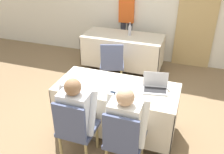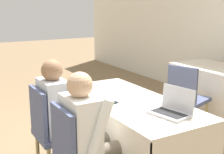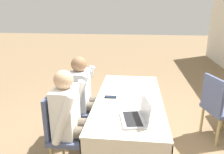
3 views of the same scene
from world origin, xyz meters
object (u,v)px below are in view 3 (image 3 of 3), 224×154
at_px(cell_phone, 111,97).
at_px(chair_near_left, 79,105).
at_px(chair_near_right, 65,129).
at_px(person_white_shirt, 73,116).
at_px(chair_far_spare, 219,105).
at_px(person_checkered_shirt, 86,94).
at_px(laptop, 136,116).

relative_size(cell_phone, chair_near_left, 0.16).
xyz_separation_m(chair_near_right, person_white_shirt, (0.00, 0.10, 0.16)).
bearing_deg(chair_far_spare, cell_phone, 90.84).
distance_m(chair_near_right, person_checkered_shirt, 0.64).
bearing_deg(laptop, person_white_shirt, -117.55).
bearing_deg(laptop, person_checkered_shirt, -151.65).
xyz_separation_m(laptop, chair_near_left, (-0.81, -0.76, -0.30)).
relative_size(laptop, person_checkered_shirt, 0.31).
bearing_deg(person_white_shirt, chair_near_right, 90.00).
distance_m(chair_far_spare, person_white_shirt, 1.95).
bearing_deg(chair_far_spare, chair_near_left, 77.29).
bearing_deg(chair_near_right, person_white_shirt, -90.00).
distance_m(cell_phone, person_checkered_shirt, 0.49).
height_order(person_checkered_shirt, person_white_shirt, same).
xyz_separation_m(chair_near_right, person_checkered_shirt, (-0.61, 0.10, 0.16)).
bearing_deg(person_checkered_shirt, laptop, -140.93).
xyz_separation_m(chair_near_left, person_white_shirt, (0.61, 0.10, 0.16)).
relative_size(laptop, chair_far_spare, 0.41).
height_order(laptop, chair_near_right, laptop).
height_order(chair_near_right, chair_far_spare, same).
bearing_deg(cell_phone, chair_near_left, -124.01).
bearing_deg(person_white_shirt, laptop, -106.83).
bearing_deg(chair_far_spare, person_white_shirt, 95.92).
distance_m(chair_far_spare, person_checkered_shirt, 1.79).
bearing_deg(cell_phone, chair_near_right, -57.43).
relative_size(person_checkered_shirt, person_white_shirt, 1.00).
distance_m(chair_near_right, person_white_shirt, 0.19).
xyz_separation_m(laptop, person_checkered_shirt, (-0.81, -0.66, -0.14)).
relative_size(chair_near_left, person_white_shirt, 0.78).
distance_m(cell_phone, chair_near_right, 0.62).
height_order(laptop, chair_near_left, laptop).
xyz_separation_m(chair_near_right, chair_far_spare, (-0.79, 1.88, 0.00)).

